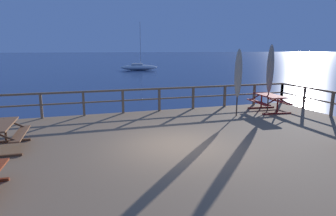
{
  "coord_description": "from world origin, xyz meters",
  "views": [
    {
      "loc": [
        -2.69,
        -7.95,
        3.48
      ],
      "look_at": [
        0.0,
        0.76,
        1.61
      ],
      "focal_mm": 30.84,
      "sensor_mm": 36.0,
      "label": 1
    }
  ],
  "objects_px": {
    "patio_umbrella_short_mid": "(238,74)",
    "sailboat_distant": "(139,67)",
    "picnic_table_back_right": "(269,99)",
    "patio_umbrella_short_front": "(270,69)"
  },
  "relations": [
    {
      "from": "picnic_table_back_right",
      "to": "patio_umbrella_short_front",
      "type": "bearing_deg",
      "value": 122.29
    },
    {
      "from": "picnic_table_back_right",
      "to": "sailboat_distant",
      "type": "xyz_separation_m",
      "value": [
        1.12,
        36.17,
        -0.65
      ]
    },
    {
      "from": "patio_umbrella_short_front",
      "to": "picnic_table_back_right",
      "type": "bearing_deg",
      "value": -57.71
    },
    {
      "from": "patio_umbrella_short_mid",
      "to": "patio_umbrella_short_front",
      "type": "bearing_deg",
      "value": 13.61
    },
    {
      "from": "patio_umbrella_short_mid",
      "to": "sailboat_distant",
      "type": "distance_m",
      "value": 36.78
    },
    {
      "from": "patio_umbrella_short_front",
      "to": "sailboat_distant",
      "type": "height_order",
      "value": "sailboat_distant"
    },
    {
      "from": "patio_umbrella_short_mid",
      "to": "sailboat_distant",
      "type": "relative_size",
      "value": 0.37
    },
    {
      "from": "patio_umbrella_short_front",
      "to": "patio_umbrella_short_mid",
      "type": "relative_size",
      "value": 1.07
    },
    {
      "from": "patio_umbrella_short_front",
      "to": "sailboat_distant",
      "type": "xyz_separation_m",
      "value": [
        1.15,
        36.13,
        -2.05
      ]
    },
    {
      "from": "sailboat_distant",
      "to": "patio_umbrella_short_front",
      "type": "bearing_deg",
      "value": -91.82
    }
  ]
}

